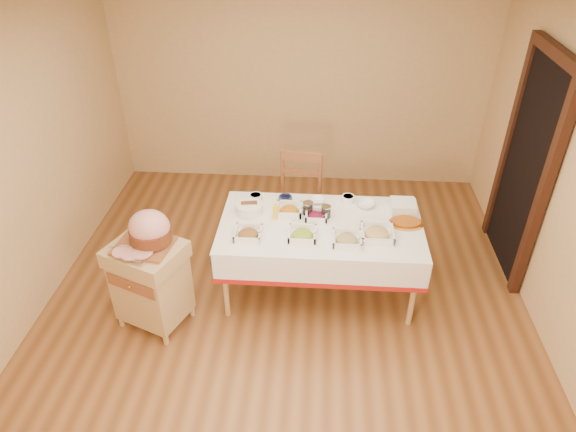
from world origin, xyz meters
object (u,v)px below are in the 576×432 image
object	(u,v)px
butcher_cart	(151,280)
dining_chair	(298,202)
preserve_jar_right	(326,212)
bread_basket	(249,208)
dining_table	(320,239)
plate_stack	(403,207)
brass_platter	(406,223)
ham_on_board	(149,231)
mustard_bottle	(276,212)
preserve_jar_left	(308,209)

from	to	relation	value
butcher_cart	dining_chair	bearing A→B (deg)	46.03
preserve_jar_right	bread_basket	distance (m)	0.71
dining_table	plate_stack	xyz separation A→B (m)	(0.75, 0.25, 0.22)
dining_chair	brass_platter	xyz separation A→B (m)	(1.00, -0.67, 0.24)
dining_chair	plate_stack	xyz separation A→B (m)	(0.99, -0.46, 0.28)
dining_table	preserve_jar_right	xyz separation A→B (m)	(0.04, 0.12, 0.21)
dining_table	ham_on_board	size ratio (longest dim) A/B	3.81
dining_chair	plate_stack	size ratio (longest dim) A/B	4.68
dining_chair	preserve_jar_right	size ratio (longest dim) A/B	9.09
dining_table	mustard_bottle	distance (m)	0.48
dining_table	preserve_jar_right	bearing A→B (deg)	70.72
butcher_cart	plate_stack	distance (m)	2.36
preserve_jar_right	mustard_bottle	world-z (taller)	mustard_bottle
dining_chair	preserve_jar_left	world-z (taller)	dining_chair
ham_on_board	bread_basket	bearing A→B (deg)	41.27
butcher_cart	dining_chair	xyz separation A→B (m)	(1.20, 1.25, 0.06)
preserve_jar_left	preserve_jar_right	size ratio (longest dim) A/B	1.07
preserve_jar_right	dining_table	bearing A→B (deg)	-109.28
dining_chair	butcher_cart	bearing A→B (deg)	-133.97
preserve_jar_left	mustard_bottle	distance (m)	0.30
preserve_jar_left	plate_stack	size ratio (longest dim) A/B	0.55
brass_platter	preserve_jar_right	bearing A→B (deg)	173.91
brass_platter	dining_table	bearing A→B (deg)	-176.58
plate_stack	dining_table	bearing A→B (deg)	-161.56
ham_on_board	bread_basket	xyz separation A→B (m)	(0.73, 0.64, -0.15)
dining_table	plate_stack	world-z (taller)	plate_stack
brass_platter	bread_basket	bearing A→B (deg)	175.92
preserve_jar_left	bread_basket	world-z (taller)	preserve_jar_left
dining_chair	preserve_jar_left	bearing A→B (deg)	-77.91
dining_chair	mustard_bottle	distance (m)	0.74
dining_table	mustard_bottle	size ratio (longest dim) A/B	10.56
butcher_cart	mustard_bottle	bearing A→B (deg)	29.76
dining_table	dining_chair	size ratio (longest dim) A/B	1.75
dining_table	preserve_jar_left	size ratio (longest dim) A/B	14.87
preserve_jar_right	plate_stack	bearing A→B (deg)	10.27
butcher_cart	brass_platter	distance (m)	2.30
butcher_cart	bread_basket	distance (m)	1.09
preserve_jar_left	brass_platter	xyz separation A→B (m)	(0.88, -0.11, -0.04)
ham_on_board	bread_basket	world-z (taller)	ham_on_board
preserve_jar_right	mustard_bottle	size ratio (longest dim) A/B	0.66
bread_basket	preserve_jar_left	bearing A→B (deg)	1.39
ham_on_board	dining_table	bearing A→B (deg)	19.50
dining_table	brass_platter	size ratio (longest dim) A/B	6.00
butcher_cart	mustard_bottle	xyz separation A→B (m)	(1.03, 0.59, 0.37)
dining_table	dining_chair	xyz separation A→B (m)	(-0.24, 0.71, -0.06)
mustard_bottle	dining_table	bearing A→B (deg)	-8.19
dining_table	brass_platter	world-z (taller)	brass_platter
ham_on_board	preserve_jar_right	distance (m)	1.57
dining_table	ham_on_board	xyz separation A→B (m)	(-1.40, -0.49, 0.36)
dining_chair	preserve_jar_left	distance (m)	0.63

